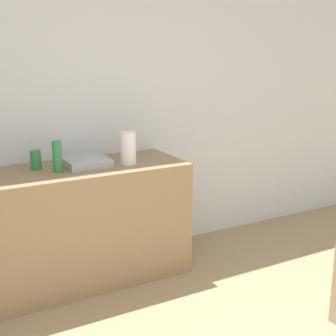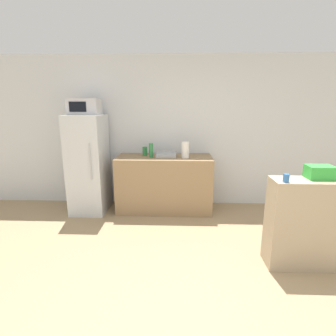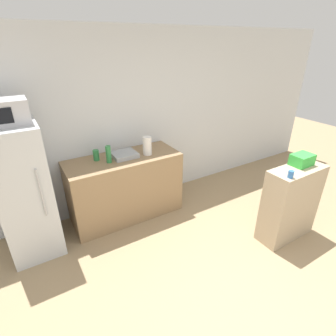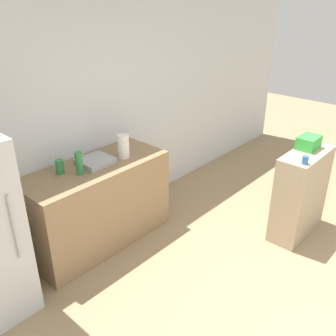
{
  "view_description": "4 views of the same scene",
  "coord_description": "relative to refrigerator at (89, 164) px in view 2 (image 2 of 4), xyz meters",
  "views": [
    {
      "loc": [
        -1.43,
        -0.92,
        1.82
      ],
      "look_at": [
        0.14,
        1.92,
        0.99
      ],
      "focal_mm": 50.0,
      "sensor_mm": 36.0,
      "label": 1
    },
    {
      "loc": [
        -0.09,
        -1.83,
        1.78
      ],
      "look_at": [
        -0.22,
        1.73,
        0.92
      ],
      "focal_mm": 28.0,
      "sensor_mm": 36.0,
      "label": 2
    },
    {
      "loc": [
        -1.5,
        -0.72,
        2.4
      ],
      "look_at": [
        0.1,
        1.93,
        0.89
      ],
      "focal_mm": 28.0,
      "sensor_mm": 36.0,
      "label": 3
    },
    {
      "loc": [
        -2.4,
        -0.45,
        2.59
      ],
      "look_at": [
        0.13,
        1.83,
        0.95
      ],
      "focal_mm": 40.0,
      "sensor_mm": 36.0,
      "label": 4
    }
  ],
  "objects": [
    {
      "name": "bottle_short",
      "position": [
        0.93,
        0.18,
        0.2
      ],
      "size": [
        0.08,
        0.08,
        0.15
      ],
      "primitive_type": "cylinder",
      "color": "#2D7F42",
      "rests_on": "counter"
    },
    {
      "name": "counter",
      "position": [
        1.26,
        0.08,
        -0.34
      ],
      "size": [
        1.59,
        0.65,
        0.93
      ],
      "primitive_type": "cube",
      "color": "#937551",
      "rests_on": "ground_plane"
    },
    {
      "name": "sink_basin",
      "position": [
        1.3,
        0.1,
        0.15
      ],
      "size": [
        0.33,
        0.31,
        0.06
      ],
      "primitive_type": "cube",
      "color": "#9EA3A8",
      "rests_on": "counter"
    },
    {
      "name": "ground_plane",
      "position": [
        1.57,
        -2.38,
        -0.81
      ],
      "size": [
        14.0,
        14.0,
        0.0
      ],
      "primitive_type": "plane",
      "color": "#9E8460"
    },
    {
      "name": "shelf_cabinet",
      "position": [
        2.89,
        -1.49,
        -0.31
      ],
      "size": [
        0.79,
        0.33,
        1.01
      ],
      "primitive_type": "cube",
      "color": "tan",
      "rests_on": "ground_plane"
    },
    {
      "name": "paper_towel_roll",
      "position": [
        1.61,
        0.01,
        0.25
      ],
      "size": [
        0.12,
        0.12,
        0.26
      ],
      "primitive_type": "cylinder",
      "color": "white",
      "rests_on": "counter"
    },
    {
      "name": "refrigerator",
      "position": [
        0.0,
        0.0,
        0.0
      ],
      "size": [
        0.56,
        0.69,
        1.62
      ],
      "color": "silver",
      "rests_on": "ground_plane"
    },
    {
      "name": "jar",
      "position": [
        2.6,
        -1.58,
        0.24
      ],
      "size": [
        0.06,
        0.06,
        0.09
      ],
      "primitive_type": "cylinder",
      "color": "#336BB2",
      "rests_on": "shelf_cabinet"
    },
    {
      "name": "microwave",
      "position": [
        -0.0,
        -0.0,
        0.94
      ],
      "size": [
        0.48,
        0.33,
        0.25
      ],
      "color": "#BCBCC1",
      "rests_on": "refrigerator"
    },
    {
      "name": "bottle_tall",
      "position": [
        1.05,
        0.03,
        0.24
      ],
      "size": [
        0.07,
        0.07,
        0.23
      ],
      "primitive_type": "cylinder",
      "color": "#2D7F42",
      "rests_on": "counter"
    },
    {
      "name": "wall_back",
      "position": [
        1.57,
        0.44,
        0.49
      ],
      "size": [
        8.0,
        0.06,
        2.6
      ],
      "primitive_type": "cube",
      "color": "silver",
      "rests_on": "ground_plane"
    },
    {
      "name": "basket",
      "position": [
        3.01,
        -1.44,
        0.27
      ],
      "size": [
        0.27,
        0.19,
        0.14
      ],
      "primitive_type": "cube",
      "color": "green",
      "rests_on": "shelf_cabinet"
    }
  ]
}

